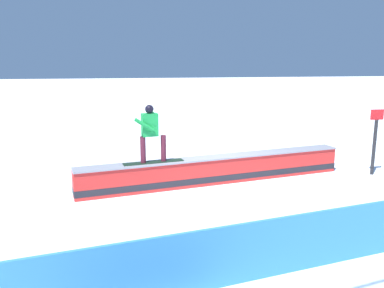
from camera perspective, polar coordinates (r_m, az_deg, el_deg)
The scene contains 5 objects.
ground_plane at distance 11.48m, azimuth 3.40°, elevation -5.40°, with size 120.00×120.00×0.00m, color white.
grind_box at distance 11.39m, azimuth 3.42°, elevation -3.76°, with size 7.66×2.07×0.75m.
snowboarder at distance 10.50m, azimuth -5.79°, elevation 1.74°, with size 1.62×0.58×1.51m.
safety_fence at distance 6.88m, azimuth 12.83°, elevation -13.64°, with size 10.01×0.06×0.98m, color #3787DB.
trail_marker at distance 13.16m, azimuth 24.17°, elevation 0.50°, with size 0.40×0.10×1.95m.
Camera 1 is at (2.44, 10.69, 3.43)m, focal length 38.18 mm.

